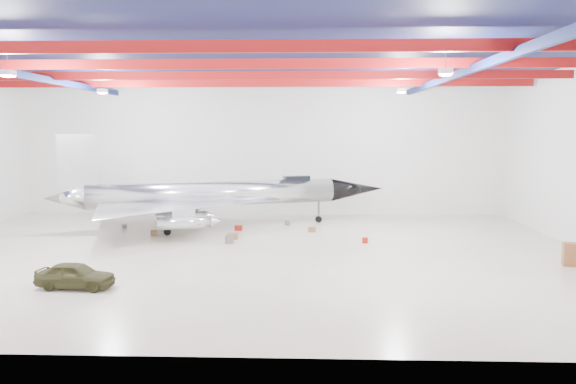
{
  "coord_description": "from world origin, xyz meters",
  "views": [
    {
      "loc": [
        3.85,
        -31.8,
        7.1
      ],
      "look_at": [
        2.65,
        2.0,
        3.33
      ],
      "focal_mm": 35.0,
      "sensor_mm": 36.0,
      "label": 1
    }
  ],
  "objects": [
    {
      "name": "toolbox_red",
      "position": [
        -1.05,
        7.22,
        0.17
      ],
      "size": [
        0.54,
        0.46,
        0.35
      ],
      "primitive_type": "cube",
      "rotation": [
        0.0,
        0.0,
        -0.12
      ],
      "color": "#9E170F",
      "rests_on": "floor"
    },
    {
      "name": "engine_drum",
      "position": [
        -1.06,
        2.62,
        0.24
      ],
      "size": [
        0.59,
        0.59,
        0.49
      ],
      "primitive_type": "cylinder",
      "rotation": [
        0.0,
        0.0,
        -0.09
      ],
      "color": "#59595B",
      "rests_on": "floor"
    },
    {
      "name": "jet_aircraft",
      "position": [
        -2.97,
        8.37,
        2.23
      ],
      "size": [
        24.2,
        17.84,
        6.79
      ],
      "rotation": [
        0.0,
        0.0,
        0.31
      ],
      "color": "silver",
      "rests_on": "floor"
    },
    {
      "name": "ceiling_structure",
      "position": [
        0.0,
        0.0,
        10.32
      ],
      "size": [
        39.5,
        29.5,
        1.08
      ],
      "color": "maroon",
      "rests_on": "ceiling"
    },
    {
      "name": "wall_back",
      "position": [
        0.0,
        15.0,
        5.5
      ],
      "size": [
        40.0,
        0.0,
        40.0
      ],
      "primitive_type": "plane",
      "rotation": [
        1.57,
        0.0,
        0.0
      ],
      "color": "silver",
      "rests_on": "floor"
    },
    {
      "name": "oil_barrel",
      "position": [
        -1.03,
        3.96,
        0.2
      ],
      "size": [
        0.65,
        0.56,
        0.4
      ],
      "primitive_type": "cube",
      "rotation": [
        0.0,
        0.0,
        -0.18
      ],
      "color": "olive",
      "rests_on": "floor"
    },
    {
      "name": "floor",
      "position": [
        0.0,
        0.0,
        0.0
      ],
      "size": [
        40.0,
        40.0,
        0.0
      ],
      "primitive_type": "plane",
      "color": "#BDAC96",
      "rests_on": "ground"
    },
    {
      "name": "spares_box",
      "position": [
        2.35,
        9.5,
        0.18
      ],
      "size": [
        0.49,
        0.49,
        0.36
      ],
      "primitive_type": "cylinder",
      "rotation": [
        0.0,
        0.0,
        -0.24
      ],
      "color": "#59595B",
      "rests_on": "floor"
    },
    {
      "name": "parts_bin",
      "position": [
        4.15,
        6.77,
        0.18
      ],
      "size": [
        0.54,
        0.44,
        0.36
      ],
      "primitive_type": "cube",
      "rotation": [
        0.0,
        0.0,
        -0.05
      ],
      "color": "olive",
      "rests_on": "floor"
    },
    {
      "name": "jeep",
      "position": [
        -6.58,
        -7.55,
        0.59
      ],
      "size": [
        3.58,
        1.67,
        1.19
      ],
      "primitive_type": "imported",
      "rotation": [
        0.0,
        0.0,
        1.49
      ],
      "color": "#3A391D",
      "rests_on": "floor"
    },
    {
      "name": "ceiling",
      "position": [
        0.0,
        0.0,
        11.0
      ],
      "size": [
        40.0,
        40.0,
        0.0
      ],
      "primitive_type": "plane",
      "rotation": [
        3.14,
        0.0,
        0.0
      ],
      "color": "#0A0F38",
      "rests_on": "wall_back"
    },
    {
      "name": "tool_chest",
      "position": [
        7.47,
        3.09,
        0.17
      ],
      "size": [
        0.44,
        0.44,
        0.34
      ],
      "primitive_type": "cylinder",
      "rotation": [
        0.0,
        0.0,
        -0.18
      ],
      "color": "#9E170F",
      "rests_on": "floor"
    },
    {
      "name": "crate_small",
      "position": [
        -9.51,
        8.04,
        0.12
      ],
      "size": [
        0.42,
        0.38,
        0.25
      ],
      "primitive_type": "cube",
      "rotation": [
        0.0,
        0.0,
        0.32
      ],
      "color": "#59595B",
      "rests_on": "floor"
    },
    {
      "name": "crate_ply",
      "position": [
        -6.5,
        5.1,
        0.16
      ],
      "size": [
        0.55,
        0.49,
        0.33
      ],
      "primitive_type": "cube",
      "rotation": [
        0.0,
        0.0,
        0.27
      ],
      "color": "olive",
      "rests_on": "floor"
    }
  ]
}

